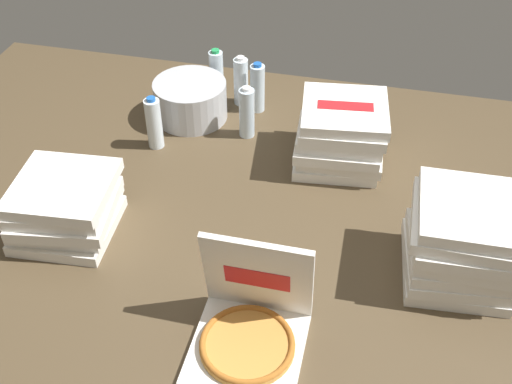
{
  "coord_description": "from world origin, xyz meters",
  "views": [
    {
      "loc": [
        0.45,
        -1.61,
        1.65
      ],
      "look_at": [
        0.05,
        0.1,
        0.14
      ],
      "focal_mm": 44.02,
      "sensor_mm": 36.0,
      "label": 1
    }
  ],
  "objects_px": {
    "ice_bucket": "(191,100)",
    "pizza_stack_left_mid": "(341,134)",
    "pizza_stack_center_far": "(65,206)",
    "pizza_stack_center_near": "(463,242)",
    "water_bottle_0": "(257,88)",
    "water_bottle_2": "(247,113)",
    "water_bottle_3": "(216,74)",
    "open_pizza_box": "(250,327)",
    "water_bottle_1": "(241,81)",
    "water_bottle_4": "(154,123)"
  },
  "relations": [
    {
      "from": "water_bottle_1",
      "to": "water_bottle_3",
      "type": "relative_size",
      "value": 1.0
    },
    {
      "from": "water_bottle_1",
      "to": "water_bottle_4",
      "type": "bearing_deg",
      "value": -123.33
    },
    {
      "from": "open_pizza_box",
      "to": "ice_bucket",
      "type": "bearing_deg",
      "value": 115.84
    },
    {
      "from": "pizza_stack_left_mid",
      "to": "water_bottle_0",
      "type": "distance_m",
      "value": 0.52
    },
    {
      "from": "ice_bucket",
      "to": "water_bottle_0",
      "type": "height_order",
      "value": "water_bottle_0"
    },
    {
      "from": "ice_bucket",
      "to": "water_bottle_4",
      "type": "relative_size",
      "value": 1.36
    },
    {
      "from": "water_bottle_1",
      "to": "ice_bucket",
      "type": "bearing_deg",
      "value": -139.34
    },
    {
      "from": "pizza_stack_left_mid",
      "to": "water_bottle_3",
      "type": "bearing_deg",
      "value": 149.46
    },
    {
      "from": "pizza_stack_left_mid",
      "to": "pizza_stack_center_far",
      "type": "relative_size",
      "value": 0.98
    },
    {
      "from": "open_pizza_box",
      "to": "ice_bucket",
      "type": "distance_m",
      "value": 1.3
    },
    {
      "from": "water_bottle_3",
      "to": "water_bottle_2",
      "type": "bearing_deg",
      "value": -52.71
    },
    {
      "from": "water_bottle_0",
      "to": "water_bottle_4",
      "type": "bearing_deg",
      "value": -133.84
    },
    {
      "from": "water_bottle_2",
      "to": "water_bottle_3",
      "type": "distance_m",
      "value": 0.37
    },
    {
      "from": "open_pizza_box",
      "to": "water_bottle_1",
      "type": "distance_m",
      "value": 1.39
    },
    {
      "from": "water_bottle_1",
      "to": "water_bottle_2",
      "type": "distance_m",
      "value": 0.27
    },
    {
      "from": "ice_bucket",
      "to": "water_bottle_3",
      "type": "distance_m",
      "value": 0.22
    },
    {
      "from": "water_bottle_2",
      "to": "water_bottle_4",
      "type": "height_order",
      "value": "same"
    },
    {
      "from": "pizza_stack_center_far",
      "to": "ice_bucket",
      "type": "relative_size",
      "value": 1.23
    },
    {
      "from": "water_bottle_0",
      "to": "pizza_stack_left_mid",
      "type": "bearing_deg",
      "value": -35.3
    },
    {
      "from": "pizza_stack_center_near",
      "to": "water_bottle_3",
      "type": "bearing_deg",
      "value": 140.24
    },
    {
      "from": "pizza_stack_center_far",
      "to": "water_bottle_4",
      "type": "bearing_deg",
      "value": 76.69
    },
    {
      "from": "pizza_stack_center_far",
      "to": "pizza_stack_center_near",
      "type": "bearing_deg",
      "value": 3.91
    },
    {
      "from": "open_pizza_box",
      "to": "pizza_stack_center_near",
      "type": "xyz_separation_m",
      "value": [
        0.63,
        0.44,
        0.08
      ]
    },
    {
      "from": "open_pizza_box",
      "to": "water_bottle_4",
      "type": "distance_m",
      "value": 1.12
    },
    {
      "from": "pizza_stack_center_far",
      "to": "pizza_stack_left_mid",
      "type": "bearing_deg",
      "value": 35.12
    },
    {
      "from": "water_bottle_3",
      "to": "water_bottle_4",
      "type": "height_order",
      "value": "same"
    },
    {
      "from": "ice_bucket",
      "to": "pizza_stack_left_mid",
      "type": "bearing_deg",
      "value": -13.62
    },
    {
      "from": "open_pizza_box",
      "to": "water_bottle_2",
      "type": "height_order",
      "value": "open_pizza_box"
    },
    {
      "from": "pizza_stack_center_far",
      "to": "ice_bucket",
      "type": "xyz_separation_m",
      "value": [
        0.22,
        0.83,
        -0.02
      ]
    },
    {
      "from": "pizza_stack_left_mid",
      "to": "pizza_stack_center_near",
      "type": "distance_m",
      "value": 0.74
    },
    {
      "from": "pizza_stack_center_near",
      "to": "pizza_stack_center_far",
      "type": "bearing_deg",
      "value": -176.09
    },
    {
      "from": "pizza_stack_center_near",
      "to": "open_pizza_box",
      "type": "bearing_deg",
      "value": -144.93
    },
    {
      "from": "pizza_stack_center_far",
      "to": "water_bottle_4",
      "type": "xyz_separation_m",
      "value": [
        0.14,
        0.57,
        0.01
      ]
    },
    {
      "from": "water_bottle_0",
      "to": "water_bottle_1",
      "type": "distance_m",
      "value": 0.1
    },
    {
      "from": "water_bottle_1",
      "to": "water_bottle_0",
      "type": "bearing_deg",
      "value": -24.23
    },
    {
      "from": "pizza_stack_center_near",
      "to": "water_bottle_1",
      "type": "bearing_deg",
      "value": 137.95
    },
    {
      "from": "open_pizza_box",
      "to": "water_bottle_4",
      "type": "xyz_separation_m",
      "value": [
        -0.65,
        0.92,
        0.04
      ]
    },
    {
      "from": "pizza_stack_left_mid",
      "to": "pizza_stack_center_near",
      "type": "relative_size",
      "value": 1.05
    },
    {
      "from": "pizza_stack_center_far",
      "to": "water_bottle_3",
      "type": "xyz_separation_m",
      "value": [
        0.28,
        1.03,
        0.01
      ]
    },
    {
      "from": "pizza_stack_left_mid",
      "to": "water_bottle_2",
      "type": "distance_m",
      "value": 0.43
    },
    {
      "from": "open_pizza_box",
      "to": "ice_bucket",
      "type": "xyz_separation_m",
      "value": [
        -0.57,
        1.17,
        0.02
      ]
    },
    {
      "from": "pizza_stack_center_far",
      "to": "water_bottle_1",
      "type": "distance_m",
      "value": 1.08
    },
    {
      "from": "pizza_stack_center_far",
      "to": "water_bottle_0",
      "type": "relative_size",
      "value": 1.66
    },
    {
      "from": "pizza_stack_center_far",
      "to": "water_bottle_1",
      "type": "bearing_deg",
      "value": 67.44
    },
    {
      "from": "pizza_stack_left_mid",
      "to": "ice_bucket",
      "type": "relative_size",
      "value": 1.2
    },
    {
      "from": "pizza_stack_center_near",
      "to": "pizza_stack_center_far",
      "type": "height_order",
      "value": "pizza_stack_center_near"
    },
    {
      "from": "pizza_stack_center_far",
      "to": "water_bottle_0",
      "type": "bearing_deg",
      "value": 62.23
    },
    {
      "from": "open_pizza_box",
      "to": "water_bottle_3",
      "type": "bearing_deg",
      "value": 109.97
    },
    {
      "from": "pizza_stack_center_far",
      "to": "ice_bucket",
      "type": "distance_m",
      "value": 0.85
    },
    {
      "from": "water_bottle_0",
      "to": "water_bottle_1",
      "type": "relative_size",
      "value": 1.0
    }
  ]
}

